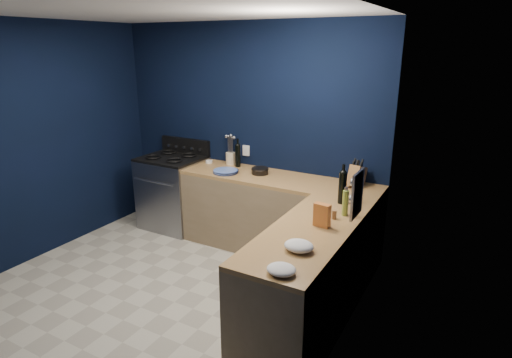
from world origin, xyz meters
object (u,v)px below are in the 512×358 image
Objects in this scene: plate_stack at (226,171)px; crouton_bag at (322,215)px; utensil_crock at (231,158)px; knife_block at (357,176)px; gas_range at (174,193)px.

crouton_bag reaches higher than plate_stack.
utensil_crock is 0.68× the size of knife_block.
plate_stack is at bearing -7.07° from gas_range.
utensil_crock is 0.76× the size of crouton_bag.
gas_range is at bearing 172.93° from plate_stack.
plate_stack is 1.45× the size of crouton_bag.
knife_block is (1.63, -0.09, 0.04)m from utensil_crock.
gas_range is 4.66× the size of crouton_bag.
plate_stack is 1.30× the size of knife_block.
plate_stack is 0.39m from utensil_crock.
utensil_crock is at bearing 150.38° from crouton_bag.
utensil_crock is at bearing -173.48° from knife_block.
crouton_bag is (0.05, -1.16, -0.01)m from knife_block.
gas_range is 2.68m from crouton_bag.
utensil_crock is (0.75, 0.24, 0.51)m from gas_range.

